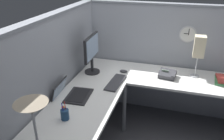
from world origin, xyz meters
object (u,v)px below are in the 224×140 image
desk_lamp_paper (199,48)px  office_phone (168,75)px  monitor (92,51)px  desk_lamp_dome (33,113)px  wall_clock (188,34)px  computer_mouse (124,71)px  keyboard (116,82)px  laptop (70,93)px  pen_cup (65,114)px

desk_lamp_paper → office_phone: bearing=111.3°
monitor → desk_lamp_dome: 1.47m
monitor → wall_clock: size_ratio=2.27×
computer_mouse → desk_lamp_paper: 0.98m
keyboard → desk_lamp_dome: size_ratio=0.97×
desk_lamp_dome → laptop: bearing=9.9°
keyboard → desk_lamp_dome: 1.33m
laptop → office_phone: size_ratio=1.78×
desk_lamp_dome → keyboard: bearing=-11.3°
computer_mouse → desk_lamp_paper: (0.14, -0.90, 0.37)m
pen_cup → desk_lamp_paper: bearing=-42.3°
computer_mouse → pen_cup: bearing=166.6°
computer_mouse → office_phone: office_phone is taller
monitor → office_phone: (0.13, -0.96, -0.26)m
keyboard → desk_lamp_dome: (-1.25, 0.25, 0.35)m
monitor → wall_clock: 1.27m
wall_clock → laptop: bearing=134.1°
laptop → desk_lamp_dome: desk_lamp_dome is taller
keyboard → computer_mouse: bearing=0.9°
desk_lamp_dome → pen_cup: desk_lamp_dome is taller
desk_lamp_dome → wall_clock: 2.22m
computer_mouse → pen_cup: 1.17m
computer_mouse → pen_cup: pen_cup is taller
desk_lamp_paper → monitor: bearing=101.3°
monitor → desk_lamp_dome: bearing=-175.0°
laptop → keyboard: (0.41, -0.40, -0.01)m
laptop → computer_mouse: laptop is taller
wall_clock → pen_cup: bearing=146.2°
office_phone → desk_lamp_paper: 0.49m
computer_mouse → pen_cup: size_ratio=0.58×
laptop → office_phone: bearing=-52.5°
keyboard → desk_lamp_paper: desk_lamp_paper is taller
computer_mouse → wall_clock: 0.96m
wall_clock → computer_mouse: bearing=117.4°
laptop → desk_lamp_dome: bearing=-170.1°
keyboard → office_phone: 0.68m
office_phone → monitor: bearing=97.7°
keyboard → computer_mouse: size_ratio=4.13×
monitor → computer_mouse: bearing=-73.6°
desk_lamp_dome → desk_lamp_paper: size_ratio=0.84×
desk_lamp_paper → keyboard: bearing=117.2°
keyboard → office_phone: size_ratio=1.89×
laptop → keyboard: laptop is taller
monitor → wall_clock: bearing=-66.2°
computer_mouse → laptop: bearing=150.8°
desk_lamp_paper → computer_mouse: bearing=99.0°
computer_mouse → office_phone: (0.01, -0.57, 0.02)m
monitor → pen_cup: (-1.03, -0.12, -0.24)m
monitor → desk_lamp_paper: (0.26, -1.29, 0.09)m
desk_lamp_dome → office_phone: 1.83m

